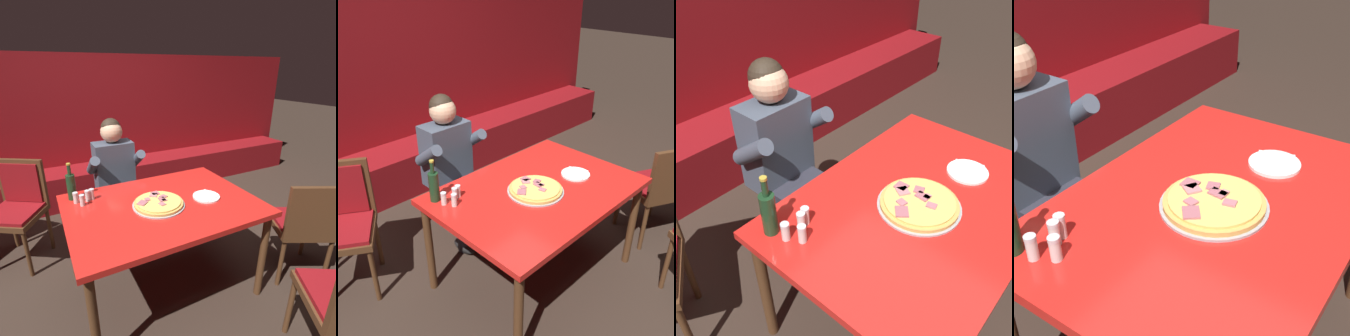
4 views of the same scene
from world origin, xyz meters
The scene contains 11 objects.
ground_plane centered at (0.00, 0.00, 0.00)m, with size 24.00×24.00×0.00m, color #33261E.
booth_bench centered at (0.00, 1.86, 0.23)m, with size 6.46×0.48×0.46m, color maroon.
main_dining_table centered at (0.00, 0.00, 0.70)m, with size 1.40×0.99×0.78m.
pizza centered at (-0.04, -0.02, 0.79)m, with size 0.39×0.39×0.05m.
plate_white_paper centered at (0.34, -0.07, 0.78)m, with size 0.21×0.21×0.02m.
beer_bottle centered at (-0.59, 0.38, 0.89)m, with size 0.07×0.07×0.29m.
shaker_parmesan centered at (-0.58, 0.30, 0.81)m, with size 0.04×0.04×0.09m.
shaker_red_pepper_flakes centered at (-0.46, 0.30, 0.81)m, with size 0.04×0.04×0.09m.
shaker_black_pepper centered at (-0.49, 0.29, 0.81)m, with size 0.04×0.04×0.09m.
shaker_oregano centered at (-0.54, 0.23, 0.81)m, with size 0.04×0.04×0.09m.
diner_seated_blue_shirt centered at (-0.11, 0.81, 0.71)m, with size 0.53×0.53×1.27m.
Camera 3 is at (-1.24, -0.60, 1.95)m, focal length 40.00 mm.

